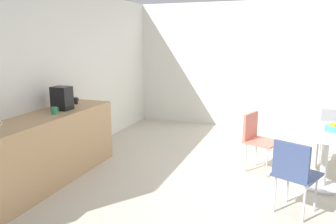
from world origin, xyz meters
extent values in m
plane|color=beige|center=(0.00, 0.00, 0.00)|extent=(6.00, 6.00, 0.00)
cube|color=white|center=(0.00, 3.00, 1.30)|extent=(6.00, 0.10, 2.60)
cube|color=white|center=(3.00, 0.00, 1.30)|extent=(0.10, 6.00, 2.60)
cube|color=tan|center=(-0.78, 2.65, 0.45)|extent=(2.31, 0.60, 0.90)
cylinder|color=silver|center=(0.26, -0.74, 0.01)|extent=(0.44, 0.44, 0.03)
cylinder|color=silver|center=(0.26, -0.74, 0.39)|extent=(0.08, 0.08, 0.72)
cylinder|color=white|center=(0.26, -0.74, 0.74)|extent=(1.03, 1.03, 0.03)
cylinder|color=silver|center=(0.65, -0.16, 0.21)|extent=(0.02, 0.02, 0.42)
cylinder|color=silver|center=(0.35, -0.05, 0.21)|extent=(0.02, 0.02, 0.42)
cylinder|color=silver|center=(0.75, 0.14, 0.21)|extent=(0.02, 0.02, 0.42)
cylinder|color=silver|center=(0.46, 0.25, 0.21)|extent=(0.02, 0.02, 0.42)
cube|color=#DB7260|center=(0.55, 0.05, 0.44)|extent=(0.54, 0.54, 0.03)
cube|color=#DB7260|center=(0.62, 0.22, 0.64)|extent=(0.37, 0.17, 0.38)
cylinder|color=silver|center=(-0.30, -0.33, 0.21)|extent=(0.02, 0.02, 0.42)
cylinder|color=silver|center=(-0.42, -0.62, 0.21)|extent=(0.02, 0.02, 0.42)
cylinder|color=silver|center=(-0.58, -0.20, 0.21)|extent=(0.02, 0.02, 0.42)
cylinder|color=silver|center=(-0.71, -0.49, 0.21)|extent=(0.02, 0.02, 0.42)
cube|color=#384772|center=(-0.50, -0.41, 0.44)|extent=(0.55, 0.55, 0.03)
cube|color=#384772|center=(-0.68, -0.33, 0.64)|extent=(0.19, 0.36, 0.38)
cylinder|color=silver|center=(0.96, -0.71, 0.21)|extent=(0.02, 0.02, 0.42)
cylinder|color=silver|center=(1.27, -0.76, 0.21)|extent=(0.02, 0.02, 0.42)
cube|color=gray|center=(1.08, -0.89, 0.44)|extent=(0.49, 0.49, 0.03)
cube|color=gray|center=(1.27, -0.92, 0.64)|extent=(0.11, 0.38, 0.38)
cylinder|color=teal|center=(0.26, -0.80, 0.79)|extent=(0.20, 0.20, 0.07)
sphere|color=yellow|center=(0.28, -0.79, 0.82)|extent=(0.07, 0.07, 0.07)
sphere|color=yellow|center=(0.26, -0.80, 0.82)|extent=(0.07, 0.07, 0.07)
sphere|color=orange|center=(0.24, -0.80, 0.82)|extent=(0.07, 0.07, 0.07)
cylinder|color=black|center=(0.01, 2.74, 0.95)|extent=(0.08, 0.08, 0.09)
torus|color=black|center=(0.07, 2.74, 0.95)|extent=(0.06, 0.01, 0.06)
cylinder|color=#338C59|center=(-0.68, 2.57, 0.95)|extent=(0.08, 0.08, 0.09)
torus|color=#338C59|center=(-0.62, 2.57, 0.95)|extent=(0.06, 0.01, 0.06)
torus|color=white|center=(-1.45, 2.67, 0.95)|extent=(0.06, 0.01, 0.06)
cube|color=black|center=(-0.41, 2.65, 1.06)|extent=(0.20, 0.24, 0.32)
camera|label=1|loc=(-4.12, -0.28, 1.86)|focal=35.70mm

